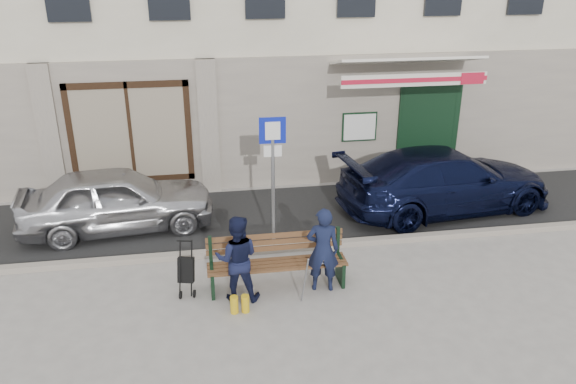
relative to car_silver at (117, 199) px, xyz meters
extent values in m
plane|color=#9E9991|center=(3.40, -3.04, -0.67)|extent=(80.00, 80.00, 0.00)
cube|color=#282828|center=(3.40, 0.06, -0.67)|extent=(60.00, 3.20, 0.01)
cube|color=#9E9384|center=(3.40, -1.54, -0.61)|extent=(60.00, 0.18, 0.12)
cube|color=#9E9384|center=(3.40, 1.92, 0.93)|extent=(20.00, 0.12, 3.20)
cube|color=maroon|center=(0.20, 1.98, 0.88)|extent=(2.50, 0.12, 2.00)
cube|color=black|center=(7.50, 1.84, 0.63)|extent=(1.60, 0.10, 2.60)
cube|color=black|center=(7.50, 2.31, 0.53)|extent=(1.25, 0.90, 2.40)
cube|color=white|center=(5.70, 1.81, 0.78)|extent=(0.80, 0.03, 0.65)
cube|color=white|center=(6.60, 1.59, 2.41)|extent=(3.40, 1.72, 0.42)
cube|color=white|center=(6.60, 0.73, 2.13)|extent=(3.40, 0.05, 0.28)
cube|color=#B9162F|center=(6.60, 0.70, 2.13)|extent=(3.40, 0.02, 0.10)
imported|color=#BCBCC1|center=(0.00, 0.00, 0.00)|extent=(4.09, 2.01, 1.34)
imported|color=black|center=(7.16, -0.16, 0.04)|extent=(5.10, 2.63, 1.42)
cylinder|color=gray|center=(3.10, -1.38, 0.61)|extent=(0.07, 0.07, 2.56)
cube|color=#0B1AA2|center=(3.10, -1.38, 1.74)|extent=(0.49, 0.04, 0.49)
cube|color=white|center=(3.10, -1.41, 1.74)|extent=(0.28, 0.03, 0.33)
cube|color=white|center=(3.10, -1.38, 1.35)|extent=(0.34, 0.04, 0.22)
cube|color=brown|center=(2.96, -2.82, -0.22)|extent=(2.40, 0.50, 0.04)
cube|color=brown|center=(2.96, -2.54, 0.07)|extent=(2.40, 0.10, 0.36)
cube|color=black|center=(1.84, -2.82, -0.45)|extent=(0.06, 0.50, 0.45)
cube|color=black|center=(4.08, -2.82, -0.45)|extent=(0.06, 0.50, 0.45)
cube|color=white|center=(3.71, -2.92, -0.19)|extent=(0.34, 0.25, 0.11)
cylinder|color=gray|center=(3.31, -3.49, -0.17)|extent=(0.07, 0.34, 0.96)
cylinder|color=gold|center=(2.16, -3.47, -0.52)|extent=(0.13, 0.13, 0.30)
cylinder|color=gold|center=(2.34, -3.47, -0.52)|extent=(0.13, 0.13, 0.30)
imported|color=#121833|center=(3.71, -2.99, 0.09)|extent=(0.61, 0.46, 1.52)
imported|color=#121632|center=(2.26, -3.05, 0.08)|extent=(0.81, 0.68, 1.51)
cylinder|color=black|center=(1.30, -2.91, -0.60)|extent=(0.06, 0.14, 0.13)
cylinder|color=black|center=(1.53, -2.91, -0.60)|extent=(0.06, 0.14, 0.13)
cube|color=black|center=(1.41, -2.72, -0.24)|extent=(0.32, 0.30, 0.45)
cylinder|color=black|center=(1.41, -2.60, 0.25)|extent=(0.25, 0.08, 0.02)
camera|label=1|loc=(1.78, -11.14, 4.63)|focal=35.00mm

